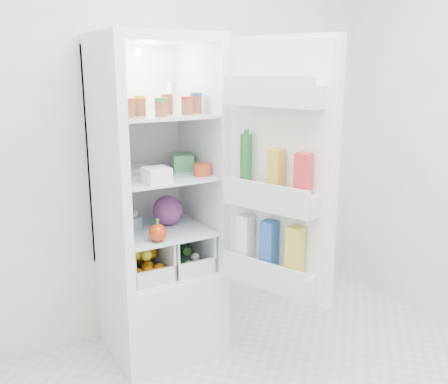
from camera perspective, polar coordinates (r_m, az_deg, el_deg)
room_walls at (r=1.80m, az=13.26°, el=12.52°), size 3.02×3.02×2.61m
refrigerator at (r=2.93m, az=-7.81°, el=-5.26°), size 0.60×0.60×1.80m
shelf_low at (r=2.85m, az=-7.37°, el=-4.21°), size 0.49×0.53×0.01m
shelf_mid at (r=2.77m, az=-7.58°, el=1.90°), size 0.49×0.53×0.02m
shelf_top at (r=2.72m, az=-7.80°, el=8.72°), size 0.49×0.53×0.02m
crisper_left at (r=2.85m, az=-9.58°, el=-7.06°), size 0.23×0.46×0.22m
crisper_right at (r=2.94m, az=-5.08°, el=-6.26°), size 0.23×0.46×0.22m
condiment_jars at (r=2.61m, az=-6.88°, el=9.63°), size 0.46×0.16×0.08m
squeeze_bottle at (r=2.82m, az=-5.96°, el=10.78°), size 0.05×0.05×0.16m
tub_white at (r=2.55m, az=-7.71°, el=1.91°), size 0.13×0.13×0.08m
tin_red at (r=2.70m, az=-2.53°, el=2.58°), size 0.12×0.12×0.06m
foil_tray at (r=2.78m, az=-10.27°, el=2.45°), size 0.20×0.17×0.04m
tub_green at (r=2.86m, az=-4.81°, el=3.46°), size 0.15×0.18×0.09m
red_cabbage at (r=2.87m, az=-6.45°, el=-2.10°), size 0.17×0.17×0.17m
bell_pepper at (r=2.61m, az=-7.58°, el=-4.64°), size 0.09×0.09×0.09m
mushroom_bowl at (r=2.88m, az=-10.63°, el=-3.33°), size 0.14×0.14×0.06m
citrus_pile at (r=2.84m, az=-9.34°, el=-7.75°), size 0.20×0.31×0.16m
veg_pile at (r=2.95m, az=-4.96°, el=-7.11°), size 0.16×0.30×0.10m
fridge_door at (r=2.48m, az=6.15°, el=1.50°), size 0.35×0.58×1.30m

